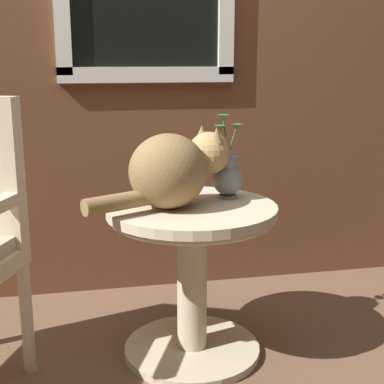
# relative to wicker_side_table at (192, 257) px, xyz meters

# --- Properties ---
(back_wall) EXTENTS (4.00, 0.07, 2.60)m
(back_wall) POSITION_rel_wicker_side_table_xyz_m (-0.27, 0.70, 0.91)
(back_wall) COLOR brown
(back_wall) RESTS_ON ground_plane
(wicker_side_table) EXTENTS (0.62, 0.62, 0.59)m
(wicker_side_table) POSITION_rel_wicker_side_table_xyz_m (0.00, 0.00, 0.00)
(wicker_side_table) COLOR beige
(wicker_side_table) RESTS_ON ground_plane
(cat) EXTENTS (0.55, 0.36, 0.28)m
(cat) POSITION_rel_wicker_side_table_xyz_m (-0.07, -0.01, 0.34)
(cat) COLOR olive
(cat) RESTS_ON wicker_side_table
(pewter_vase_with_ivy) EXTENTS (0.12, 0.12, 0.32)m
(pewter_vase_with_ivy) POSITION_rel_wicker_side_table_xyz_m (0.16, 0.09, 0.29)
(pewter_vase_with_ivy) COLOR gray
(pewter_vase_with_ivy) RESTS_ON wicker_side_table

